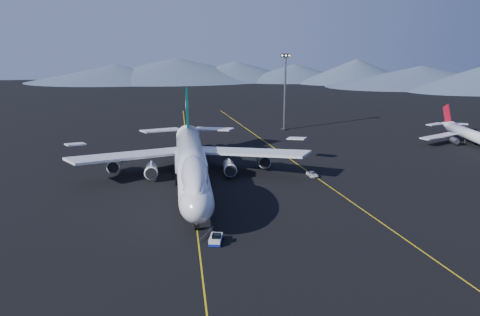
{
  "coord_description": "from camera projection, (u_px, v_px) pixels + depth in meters",
  "views": [
    {
      "loc": [
        -3.31,
        -119.03,
        37.34
      ],
      "look_at": [
        11.57,
        2.54,
        6.0
      ],
      "focal_mm": 40.0,
      "sensor_mm": 36.0,
      "label": 1
    }
  ],
  "objects": [
    {
      "name": "pushback_tug",
      "position": [
        216.0,
        240.0,
        92.78
      ],
      "size": [
        3.09,
        4.55,
        1.83
      ],
      "rotation": [
        0.0,
        0.0,
        -0.21
      ],
      "color": "silver",
      "rests_on": "ground"
    },
    {
      "name": "ground",
      "position": [
        192.0,
        187.0,
        124.11
      ],
      "size": [
        500.0,
        500.0,
        0.0
      ],
      "primitive_type": "plane",
      "color": "black",
      "rests_on": "ground"
    },
    {
      "name": "service_van",
      "position": [
        312.0,
        174.0,
        132.51
      ],
      "size": [
        2.53,
        4.59,
        1.22
      ],
      "primitive_type": "imported",
      "rotation": [
        0.0,
        0.0,
        0.12
      ],
      "color": "silver",
      "rests_on": "ground"
    },
    {
      "name": "second_jet",
      "position": [
        472.0,
        135.0,
        165.24
      ],
      "size": [
        33.1,
        37.4,
        10.64
      ],
      "rotation": [
        0.0,
        0.0,
        0.17
      ],
      "color": "silver",
      "rests_on": "ground"
    },
    {
      "name": "floodlight_mast",
      "position": [
        285.0,
        92.0,
        186.88
      ],
      "size": [
        3.29,
        2.47,
        26.64
      ],
      "rotation": [
        0.0,
        0.0,
        0.3
      ],
      "color": "black",
      "rests_on": "ground"
    },
    {
      "name": "taxiway_line_side",
      "position": [
        308.0,
        171.0,
        137.25
      ],
      "size": [
        28.08,
        198.09,
        0.01
      ],
      "primitive_type": "cube",
      "rotation": [
        0.0,
        0.0,
        0.14
      ],
      "color": "gold",
      "rests_on": "ground"
    },
    {
      "name": "taxiway_line_main",
      "position": [
        192.0,
        187.0,
        124.1
      ],
      "size": [
        0.25,
        220.0,
        0.01
      ],
      "primitive_type": "cube",
      "color": "gold",
      "rests_on": "ground"
    },
    {
      "name": "boeing_747",
      "position": [
        191.0,
        163.0,
        122.7
      ],
      "size": [
        59.62,
        72.43,
        19.37
      ],
      "color": "silver",
      "rests_on": "ground"
    }
  ]
}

